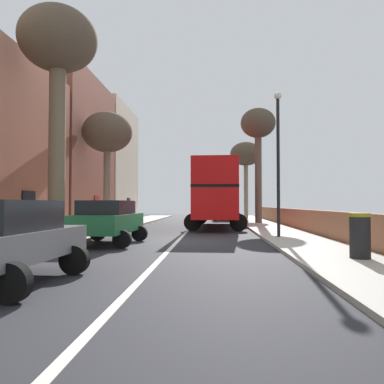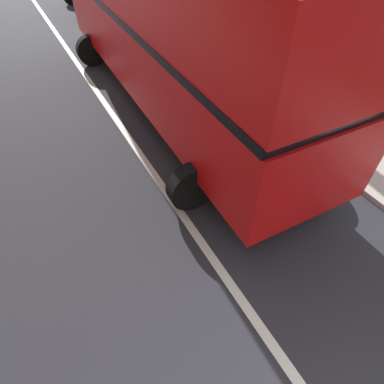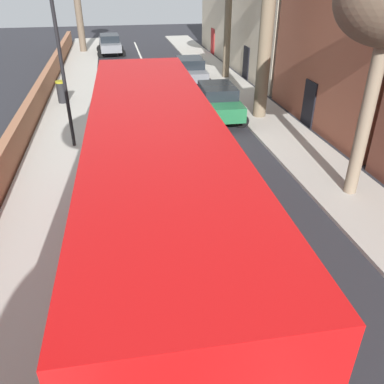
# 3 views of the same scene
# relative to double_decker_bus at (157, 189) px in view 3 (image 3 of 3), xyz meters

# --- Properties ---
(ground_plane) EXTENTS (84.00, 84.00, 0.00)m
(ground_plane) POSITION_rel_double_decker_bus_xyz_m (-1.70, -9.24, -2.36)
(ground_plane) COLOR #28282D
(road_centre_line) EXTENTS (0.16, 54.00, 0.01)m
(road_centre_line) POSITION_rel_double_decker_bus_xyz_m (-1.70, -9.24, -2.35)
(road_centre_line) COLOR silver
(road_centre_line) RESTS_ON ground
(sidewalk_left) EXTENTS (2.60, 60.00, 0.12)m
(sidewalk_left) POSITION_rel_double_decker_bus_xyz_m (-6.60, -9.24, -2.30)
(sidewalk_left) COLOR #B2ADA3
(sidewalk_left) RESTS_ON ground
(sidewalk_right) EXTENTS (2.60, 60.00, 0.12)m
(sidewalk_right) POSITION_rel_double_decker_bus_xyz_m (3.20, -9.24, -2.30)
(sidewalk_right) COLOR #B2ADA3
(sidewalk_right) RESTS_ON ground
(terraced_houses_left) EXTENTS (4.07, 47.62, 10.68)m
(terraced_houses_left) POSITION_rel_double_decker_bus_xyz_m (-10.20, -8.82, 2.59)
(terraced_houses_left) COLOR beige
(terraced_houses_left) RESTS_ON ground
(boundary_wall_right) EXTENTS (0.36, 54.00, 1.23)m
(boundary_wall_right) POSITION_rel_double_decker_bus_xyz_m (4.75, -9.24, -1.74)
(boundary_wall_right) COLOR #9E6647
(boundary_wall_right) RESTS_ON ground
(double_decker_bus) EXTENTS (3.77, 11.22, 4.06)m
(double_decker_bus) POSITION_rel_double_decker_bus_xyz_m (0.00, 0.00, 0.00)
(double_decker_bus) COLOR red
(double_decker_bus) RESTS_ON ground
(parked_car_grey_right_0) EXTENTS (2.52, 4.29, 1.66)m
(parked_car_grey_right_0) POSITION_rel_double_decker_bus_xyz_m (0.80, -29.60, -1.41)
(parked_car_grey_right_0) COLOR slate
(parked_car_grey_right_0) RESTS_ON ground
(parked_car_grey_left_1) EXTENTS (2.56, 3.97, 1.61)m
(parked_car_grey_left_1) POSITION_rel_double_decker_bus_xyz_m (-4.20, -18.20, -1.44)
(parked_car_grey_left_1) COLOR slate
(parked_car_grey_left_1) RESTS_ON ground
(parked_car_green_left_3) EXTENTS (2.52, 4.25, 1.66)m
(parked_car_green_left_3) POSITION_rel_double_decker_bus_xyz_m (-4.20, -10.92, -1.41)
(parked_car_green_left_3) COLOR #1E6038
(parked_car_green_left_3) RESTS_ON ground
(lamppost_right) EXTENTS (0.32, 0.32, 6.31)m
(lamppost_right) POSITION_rel_double_decker_bus_xyz_m (2.60, -8.49, 1.45)
(lamppost_right) COLOR black
(lamppost_right) RESTS_ON sidewalk_right
(litter_bin_right) EXTENTS (0.55, 0.55, 1.18)m
(litter_bin_right) POSITION_rel_double_decker_bus_xyz_m (3.60, -14.96, -1.64)
(litter_bin_right) COLOR black
(litter_bin_right) RESTS_ON sidewalk_right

